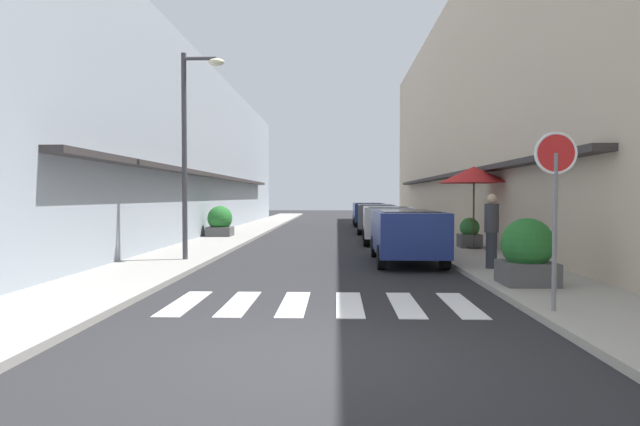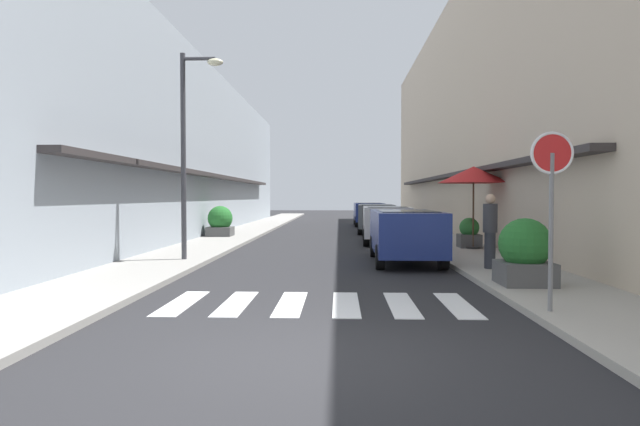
% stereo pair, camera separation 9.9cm
% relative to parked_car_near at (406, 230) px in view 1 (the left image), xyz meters
% --- Properties ---
extents(ground_plane, '(98.15, 98.15, 0.00)m').
position_rel_parked_car_near_xyz_m(ground_plane, '(-2.20, 8.91, -0.92)').
color(ground_plane, '#232326').
extents(sidewalk_left, '(2.37, 62.46, 0.12)m').
position_rel_parked_car_near_xyz_m(sidewalk_left, '(-6.64, 8.91, -0.86)').
color(sidewalk_left, gray).
rests_on(sidewalk_left, ground_plane).
extents(sidewalk_right, '(2.37, 62.46, 0.12)m').
position_rel_parked_car_near_xyz_m(sidewalk_right, '(2.23, 8.91, -0.86)').
color(sidewalk_right, '#9E998E').
rests_on(sidewalk_right, ground_plane).
extents(building_row_left, '(5.50, 42.15, 8.00)m').
position_rel_parked_car_near_xyz_m(building_row_left, '(-10.32, 10.14, 3.08)').
color(building_row_left, '#939EA8').
rests_on(building_row_left, ground_plane).
extents(building_row_right, '(5.50, 42.15, 11.34)m').
position_rel_parked_car_near_xyz_m(building_row_right, '(5.92, 10.14, 4.74)').
color(building_row_right, '#C6B299').
rests_on(building_row_right, ground_plane).
extents(crosswalk, '(5.20, 2.20, 0.01)m').
position_rel_parked_car_near_xyz_m(crosswalk, '(-2.20, -5.87, -0.92)').
color(crosswalk, silver).
rests_on(crosswalk, ground_plane).
extents(parked_car_near, '(1.85, 4.45, 1.47)m').
position_rel_parked_car_near_xyz_m(parked_car_near, '(0.00, 0.00, 0.00)').
color(parked_car_near, navy).
rests_on(parked_car_near, ground_plane).
extents(parked_car_mid, '(1.93, 4.22, 1.47)m').
position_rel_parked_car_near_xyz_m(parked_car_mid, '(0.00, 6.25, -0.00)').
color(parked_car_mid, silver).
rests_on(parked_car_mid, ground_plane).
extents(parked_car_far, '(1.95, 4.28, 1.47)m').
position_rel_parked_car_near_xyz_m(parked_car_far, '(0.00, 12.19, -0.00)').
color(parked_car_far, '#4C5156').
rests_on(parked_car_far, ground_plane).
extents(parked_car_distant, '(1.82, 4.28, 1.47)m').
position_rel_parked_car_near_xyz_m(parked_car_distant, '(0.00, 18.94, -0.00)').
color(parked_car_distant, navy).
rests_on(parked_car_distant, ground_plane).
extents(round_street_sign, '(0.65, 0.07, 2.71)m').
position_rel_parked_car_near_xyz_m(round_street_sign, '(1.35, -6.84, 1.28)').
color(round_street_sign, slate).
rests_on(round_street_sign, sidewalk_right).
extents(street_lamp, '(1.19, 0.28, 5.67)m').
position_rel_parked_car_near_xyz_m(street_lamp, '(-5.97, -0.33, 2.64)').
color(street_lamp, '#38383D').
rests_on(street_lamp, sidewalk_left).
extents(cafe_umbrella, '(2.36, 2.36, 2.74)m').
position_rel_parked_car_near_xyz_m(cafe_umbrella, '(2.63, 3.05, 1.65)').
color(cafe_umbrella, '#262626').
rests_on(cafe_umbrella, sidewalk_right).
extents(planter_corner, '(1.01, 1.01, 1.31)m').
position_rel_parked_car_near_xyz_m(planter_corner, '(1.81, -4.37, -0.17)').
color(planter_corner, '#4C4C4C').
rests_on(planter_corner, sidewalk_right).
extents(planter_midblock, '(0.72, 0.72, 1.02)m').
position_rel_parked_car_near_xyz_m(planter_midblock, '(2.58, 3.39, -0.32)').
color(planter_midblock, '#4C4C4C').
rests_on(planter_midblock, sidewalk_right).
extents(planter_far, '(1.09, 1.09, 1.33)m').
position_rel_parked_car_near_xyz_m(planter_far, '(-7.09, 8.40, -0.17)').
color(planter_far, '#4C4C4C').
rests_on(planter_far, sidewalk_left).
extents(pedestrian_walking_near, '(0.34, 0.34, 1.80)m').
position_rel_parked_car_near_xyz_m(pedestrian_walking_near, '(1.79, -1.97, 0.15)').
color(pedestrian_walking_near, '#282B33').
rests_on(pedestrian_walking_near, sidewalk_right).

